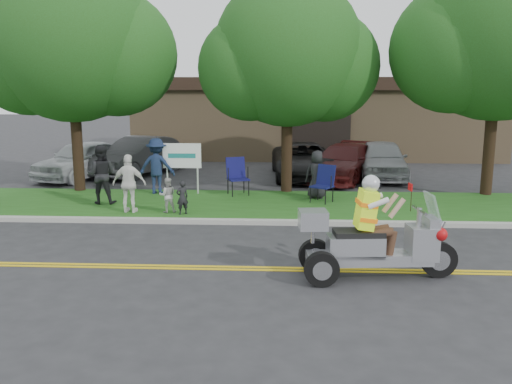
{
  "coord_description": "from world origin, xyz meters",
  "views": [
    {
      "loc": [
        0.43,
        -10.71,
        3.53
      ],
      "look_at": [
        -0.25,
        2.0,
        1.07
      ],
      "focal_mm": 38.0,
      "sensor_mm": 36.0,
      "label": 1
    }
  ],
  "objects_px": {
    "parked_car_left": "(139,156)",
    "parked_car_mid": "(303,161)",
    "lawn_chair_b": "(237,174)",
    "parked_car_far_right": "(382,159)",
    "trike_scooter": "(371,243)",
    "lawn_chair_a": "(324,181)",
    "parked_car_far_left": "(82,160)",
    "spectator_adult_mid": "(101,174)",
    "parked_car_right": "(344,163)",
    "spectator_adult_right": "(129,184)"
  },
  "relations": [
    {
      "from": "parked_car_mid",
      "to": "spectator_adult_mid",
      "type": "bearing_deg",
      "value": -141.82
    },
    {
      "from": "trike_scooter",
      "to": "parked_car_far_right",
      "type": "relative_size",
      "value": 0.69
    },
    {
      "from": "trike_scooter",
      "to": "parked_car_far_left",
      "type": "height_order",
      "value": "trike_scooter"
    },
    {
      "from": "parked_car_left",
      "to": "lawn_chair_a",
      "type": "bearing_deg",
      "value": -14.8
    },
    {
      "from": "trike_scooter",
      "to": "lawn_chair_b",
      "type": "distance_m",
      "value": 8.09
    },
    {
      "from": "trike_scooter",
      "to": "spectator_adult_right",
      "type": "bearing_deg",
      "value": 136.27
    },
    {
      "from": "lawn_chair_a",
      "to": "parked_car_far_left",
      "type": "bearing_deg",
      "value": -173.52
    },
    {
      "from": "lawn_chair_a",
      "to": "parked_car_left",
      "type": "relative_size",
      "value": 0.24
    },
    {
      "from": "spectator_adult_mid",
      "to": "parked_car_far_left",
      "type": "bearing_deg",
      "value": -67.67
    },
    {
      "from": "spectator_adult_right",
      "to": "parked_car_far_right",
      "type": "height_order",
      "value": "spectator_adult_right"
    },
    {
      "from": "parked_car_far_left",
      "to": "parked_car_left",
      "type": "relative_size",
      "value": 0.93
    },
    {
      "from": "parked_car_left",
      "to": "parked_car_mid",
      "type": "distance_m",
      "value": 6.69
    },
    {
      "from": "parked_car_far_left",
      "to": "parked_car_right",
      "type": "xyz_separation_m",
      "value": [
        10.2,
        0.1,
        -0.06
      ]
    },
    {
      "from": "parked_car_far_left",
      "to": "parked_car_left",
      "type": "distance_m",
      "value": 2.25
    },
    {
      "from": "spectator_adult_right",
      "to": "parked_car_far_left",
      "type": "distance_m",
      "value": 7.15
    },
    {
      "from": "parked_car_left",
      "to": "parked_car_mid",
      "type": "relative_size",
      "value": 0.94
    },
    {
      "from": "lawn_chair_b",
      "to": "parked_car_far_right",
      "type": "distance_m",
      "value": 6.72
    },
    {
      "from": "lawn_chair_a",
      "to": "parked_car_right",
      "type": "relative_size",
      "value": 0.24
    },
    {
      "from": "lawn_chair_a",
      "to": "parked_car_mid",
      "type": "relative_size",
      "value": 0.23
    },
    {
      "from": "parked_car_left",
      "to": "parked_car_mid",
      "type": "bearing_deg",
      "value": 18.24
    },
    {
      "from": "trike_scooter",
      "to": "parked_car_mid",
      "type": "bearing_deg",
      "value": 89.26
    },
    {
      "from": "spectator_adult_mid",
      "to": "parked_car_mid",
      "type": "relative_size",
      "value": 0.35
    },
    {
      "from": "parked_car_far_left",
      "to": "parked_car_left",
      "type": "height_order",
      "value": "parked_car_left"
    },
    {
      "from": "lawn_chair_b",
      "to": "parked_car_mid",
      "type": "distance_m",
      "value": 4.53
    },
    {
      "from": "lawn_chair_a",
      "to": "parked_car_far_left",
      "type": "distance_m",
      "value": 10.15
    },
    {
      "from": "trike_scooter",
      "to": "spectator_adult_right",
      "type": "relative_size",
      "value": 1.86
    },
    {
      "from": "spectator_adult_mid",
      "to": "parked_car_mid",
      "type": "distance_m",
      "value": 8.32
    },
    {
      "from": "trike_scooter",
      "to": "parked_car_far_right",
      "type": "xyz_separation_m",
      "value": [
        2.21,
        11.49,
        0.06
      ]
    },
    {
      "from": "parked_car_mid",
      "to": "parked_car_far_right",
      "type": "height_order",
      "value": "parked_car_far_right"
    },
    {
      "from": "parked_car_far_left",
      "to": "spectator_adult_mid",
      "type": "bearing_deg",
      "value": -44.91
    },
    {
      "from": "parked_car_far_right",
      "to": "parked_car_far_left",
      "type": "bearing_deg",
      "value": -172.12
    },
    {
      "from": "spectator_adult_mid",
      "to": "parked_car_mid",
      "type": "bearing_deg",
      "value": -142.06
    },
    {
      "from": "parked_car_mid",
      "to": "spectator_adult_right",
      "type": "bearing_deg",
      "value": -130.7
    },
    {
      "from": "spectator_adult_mid",
      "to": "parked_car_far_right",
      "type": "distance_m",
      "value": 10.88
    },
    {
      "from": "spectator_adult_mid",
      "to": "lawn_chair_a",
      "type": "bearing_deg",
      "value": -178.68
    },
    {
      "from": "parked_car_right",
      "to": "parked_car_far_left",
      "type": "bearing_deg",
      "value": -155.46
    },
    {
      "from": "parked_car_far_right",
      "to": "parked_car_mid",
      "type": "bearing_deg",
      "value": -173.01
    },
    {
      "from": "lawn_chair_b",
      "to": "parked_car_left",
      "type": "relative_size",
      "value": 0.26
    },
    {
      "from": "parked_car_left",
      "to": "parked_car_far_right",
      "type": "bearing_deg",
      "value": 20.32
    },
    {
      "from": "parked_car_left",
      "to": "spectator_adult_mid",
      "type": "bearing_deg",
      "value": -62.94
    },
    {
      "from": "trike_scooter",
      "to": "lawn_chair_a",
      "type": "xyz_separation_m",
      "value": [
        -0.42,
        6.43,
        0.05
      ]
    },
    {
      "from": "spectator_adult_mid",
      "to": "parked_car_far_right",
      "type": "height_order",
      "value": "spectator_adult_mid"
    },
    {
      "from": "parked_car_far_right",
      "to": "parked_car_right",
      "type": "bearing_deg",
      "value": -156.05
    },
    {
      "from": "spectator_adult_right",
      "to": "spectator_adult_mid",
      "type": "bearing_deg",
      "value": -39.6
    },
    {
      "from": "parked_car_mid",
      "to": "parked_car_far_left",
      "type": "bearing_deg",
      "value": 179.76
    },
    {
      "from": "lawn_chair_a",
      "to": "trike_scooter",
      "type": "bearing_deg",
      "value": -53.98
    },
    {
      "from": "parked_car_far_left",
      "to": "parked_car_left",
      "type": "bearing_deg",
      "value": 45.93
    },
    {
      "from": "lawn_chair_a",
      "to": "parked_car_far_left",
      "type": "xyz_separation_m",
      "value": [
        -9.13,
        4.41,
        0.01
      ]
    },
    {
      "from": "parked_car_far_left",
      "to": "parked_car_mid",
      "type": "distance_m",
      "value": 8.69
    },
    {
      "from": "spectator_adult_right",
      "to": "parked_car_left",
      "type": "relative_size",
      "value": 0.35
    }
  ]
}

